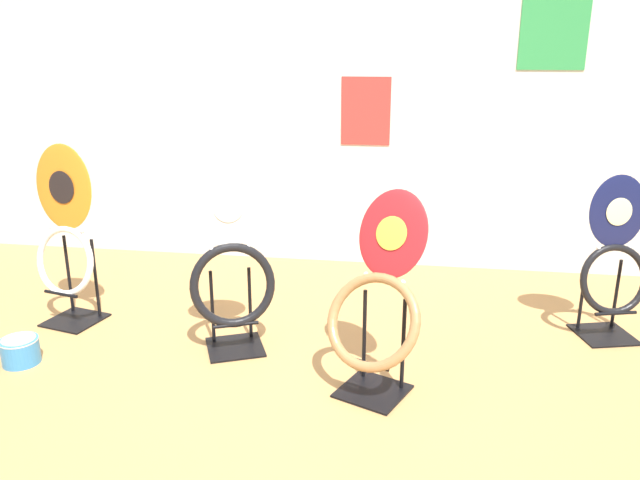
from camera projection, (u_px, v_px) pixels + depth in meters
ground_plane at (287, 462)px, 2.34m from camera, size 14.00×14.00×0.00m
wall_back at (355, 76)px, 4.14m from camera, size 8.00×0.07×2.60m
toilet_seat_display_orange_sun at (65, 236)px, 3.39m from camera, size 0.41×0.34×1.00m
toilet_seat_display_navy_moon at (614, 267)px, 3.24m from camera, size 0.39×0.34×0.87m
toilet_seat_display_crimson_swirl at (378, 304)px, 2.70m from camera, size 0.50×0.50×0.90m
toilet_seat_display_white_plain at (232, 273)px, 3.09m from camera, size 0.44×0.37×0.95m
paint_can at (20, 350)px, 3.05m from camera, size 0.18×0.18×0.13m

